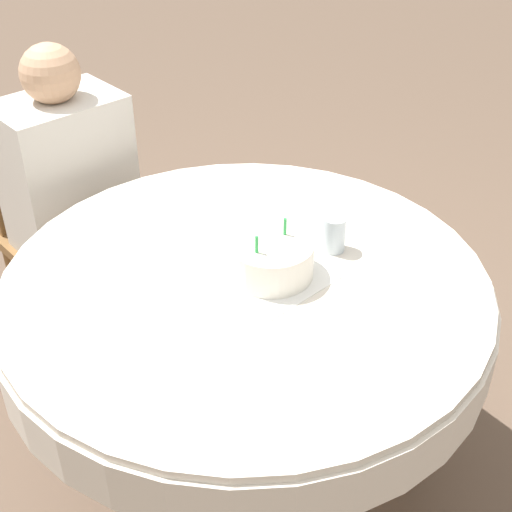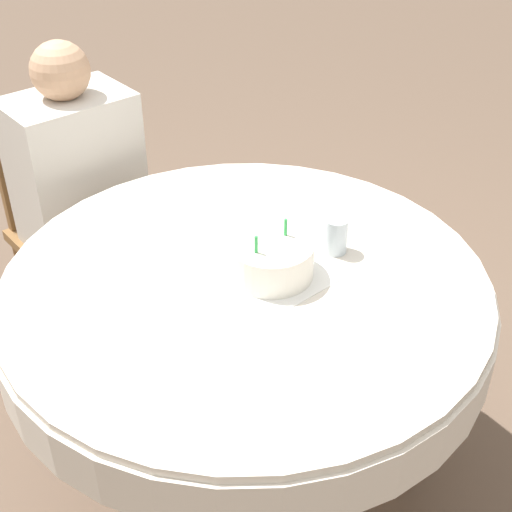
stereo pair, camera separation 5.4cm
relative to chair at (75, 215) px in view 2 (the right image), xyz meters
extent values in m
plane|color=brown|center=(0.00, -0.90, -0.46)|extent=(12.00, 12.00, 0.00)
cylinder|color=silver|center=(0.00, -0.90, 0.24)|extent=(1.17, 1.17, 0.02)
cylinder|color=silver|center=(0.00, -0.90, 0.16)|extent=(1.19, 1.19, 0.13)
cylinder|color=#4C331E|center=(0.32, -1.22, -0.12)|extent=(0.05, 0.05, 0.69)
cylinder|color=#4C331E|center=(-0.33, -0.58, -0.12)|extent=(0.05, 0.05, 0.69)
cylinder|color=#4C331E|center=(0.32, -0.58, -0.12)|extent=(0.05, 0.05, 0.69)
cube|color=brown|center=(0.00, -0.07, -0.06)|extent=(0.42, 0.42, 0.04)
cube|color=brown|center=(0.00, 0.12, 0.18)|extent=(0.37, 0.03, 0.45)
cylinder|color=brown|center=(-0.18, -0.25, -0.27)|extent=(0.04, 0.04, 0.39)
cylinder|color=brown|center=(0.18, -0.26, -0.27)|extent=(0.04, 0.04, 0.39)
cylinder|color=brown|center=(-0.18, 0.11, -0.27)|extent=(0.04, 0.04, 0.39)
cylinder|color=brown|center=(0.18, 0.11, -0.27)|extent=(0.04, 0.04, 0.39)
cylinder|color=tan|center=(-0.10, -0.25, -0.25)|extent=(0.09, 0.09, 0.42)
cylinder|color=tan|center=(0.09, -0.25, -0.25)|extent=(0.09, 0.09, 0.42)
cube|color=beige|center=(0.00, -0.07, 0.20)|extent=(0.37, 0.26, 0.49)
sphere|color=tan|center=(0.00, -0.07, 0.53)|extent=(0.18, 0.18, 0.18)
cube|color=white|center=(0.05, -0.94, 0.25)|extent=(0.25, 0.25, 0.00)
cylinder|color=white|center=(0.05, -0.94, 0.29)|extent=(0.20, 0.20, 0.09)
cylinder|color=green|center=(0.10, -0.93, 0.36)|extent=(0.01, 0.01, 0.04)
cylinder|color=green|center=(0.00, -0.94, 0.36)|extent=(0.01, 0.01, 0.04)
cylinder|color=silver|center=(0.24, -0.97, 0.30)|extent=(0.06, 0.06, 0.09)
camera|label=1|loc=(-0.92, -1.92, 1.26)|focal=50.00mm
camera|label=2|loc=(-0.88, -1.96, 1.26)|focal=50.00mm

